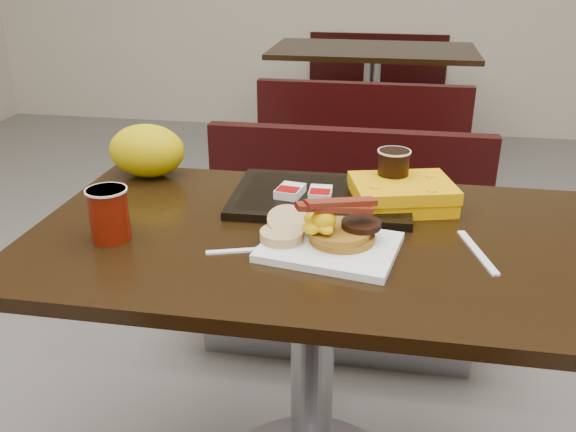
% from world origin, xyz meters
% --- Properties ---
extents(table_near, '(1.20, 0.70, 0.75)m').
position_xyz_m(table_near, '(0.00, 0.00, 0.38)').
color(table_near, black).
rests_on(table_near, floor).
extents(bench_near_n, '(1.00, 0.46, 0.72)m').
position_xyz_m(bench_near_n, '(0.00, 0.70, 0.36)').
color(bench_near_n, black).
rests_on(bench_near_n, floor).
extents(table_far, '(1.20, 0.70, 0.75)m').
position_xyz_m(table_far, '(0.00, 2.60, 0.38)').
color(table_far, black).
rests_on(table_far, floor).
extents(bench_far_s, '(1.00, 0.46, 0.72)m').
position_xyz_m(bench_far_s, '(0.00, 1.90, 0.36)').
color(bench_far_s, black).
rests_on(bench_far_s, floor).
extents(bench_far_n, '(1.00, 0.46, 0.72)m').
position_xyz_m(bench_far_n, '(0.00, 3.30, 0.36)').
color(bench_far_n, black).
rests_on(bench_far_n, floor).
extents(platter, '(0.29, 0.24, 0.02)m').
position_xyz_m(platter, '(0.04, -0.07, 0.76)').
color(platter, white).
rests_on(platter, table_near).
extents(pancake_stack, '(0.16, 0.16, 0.03)m').
position_xyz_m(pancake_stack, '(0.06, -0.05, 0.78)').
color(pancake_stack, '#966119').
rests_on(pancake_stack, platter).
extents(sausage_patty, '(0.08, 0.08, 0.01)m').
position_xyz_m(sausage_patty, '(0.10, -0.04, 0.80)').
color(sausage_patty, black).
rests_on(sausage_patty, pancake_stack).
extents(scrambled_eggs, '(0.10, 0.09, 0.04)m').
position_xyz_m(scrambled_eggs, '(0.03, -0.08, 0.81)').
color(scrambled_eggs, yellow).
rests_on(scrambled_eggs, pancake_stack).
extents(bacon_strips, '(0.17, 0.12, 0.01)m').
position_xyz_m(bacon_strips, '(0.05, -0.07, 0.84)').
color(bacon_strips, '#4D050D').
rests_on(bacon_strips, scrambled_eggs).
extents(muffin_bottom, '(0.09, 0.09, 0.02)m').
position_xyz_m(muffin_bottom, '(-0.06, -0.07, 0.77)').
color(muffin_bottom, tan).
rests_on(muffin_bottom, platter).
extents(muffin_top, '(0.11, 0.11, 0.05)m').
position_xyz_m(muffin_top, '(-0.05, -0.03, 0.79)').
color(muffin_top, tan).
rests_on(muffin_top, platter).
extents(coffee_cup_near, '(0.08, 0.08, 0.11)m').
position_xyz_m(coffee_cup_near, '(-0.41, -0.10, 0.80)').
color(coffee_cup_near, '#8C1105').
rests_on(coffee_cup_near, table_near).
extents(fork, '(0.14, 0.07, 0.00)m').
position_xyz_m(fork, '(-0.15, -0.11, 0.75)').
color(fork, white).
rests_on(fork, table_near).
extents(knife, '(0.06, 0.19, 0.00)m').
position_xyz_m(knife, '(0.33, -0.03, 0.75)').
color(knife, white).
rests_on(knife, table_near).
extents(condiment_syrup, '(0.04, 0.03, 0.01)m').
position_xyz_m(condiment_syrup, '(-0.01, 0.02, 0.75)').
color(condiment_syrup, '#BA1D08').
rests_on(condiment_syrup, table_near).
extents(condiment_ketchup, '(0.04, 0.04, 0.01)m').
position_xyz_m(condiment_ketchup, '(-0.00, 0.12, 0.76)').
color(condiment_ketchup, '#8C0504').
rests_on(condiment_ketchup, table_near).
extents(tray, '(0.42, 0.30, 0.02)m').
position_xyz_m(tray, '(-0.01, 0.18, 0.76)').
color(tray, black).
rests_on(tray, table_near).
extents(hashbrown_sleeve_left, '(0.07, 0.08, 0.02)m').
position_xyz_m(hashbrown_sleeve_left, '(-0.08, 0.15, 0.78)').
color(hashbrown_sleeve_left, silver).
rests_on(hashbrown_sleeve_left, tray).
extents(hashbrown_sleeve_right, '(0.05, 0.07, 0.02)m').
position_xyz_m(hashbrown_sleeve_right, '(-0.01, 0.16, 0.78)').
color(hashbrown_sleeve_right, silver).
rests_on(hashbrown_sleeve_right, tray).
extents(coffee_cup_far, '(0.08, 0.08, 0.10)m').
position_xyz_m(coffee_cup_far, '(0.15, 0.23, 0.82)').
color(coffee_cup_far, black).
rests_on(coffee_cup_far, tray).
extents(clamshell, '(0.26, 0.22, 0.06)m').
position_xyz_m(clamshell, '(0.18, 0.18, 0.78)').
color(clamshell, '#E59B03').
rests_on(clamshell, table_near).
extents(paper_bag, '(0.23, 0.19, 0.14)m').
position_xyz_m(paper_bag, '(-0.48, 0.28, 0.82)').
color(paper_bag, '#D0BC06').
rests_on(paper_bag, table_near).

